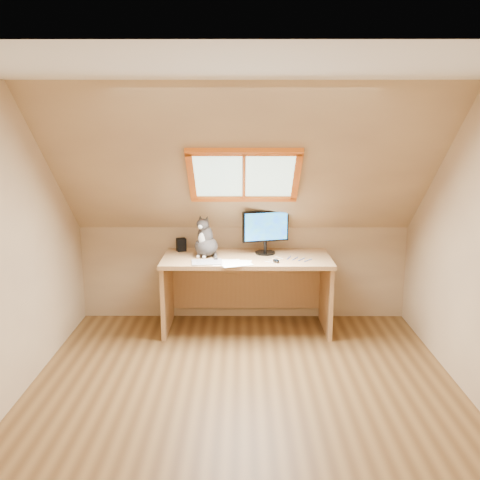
{
  "coord_description": "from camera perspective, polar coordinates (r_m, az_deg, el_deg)",
  "views": [
    {
      "loc": [
        -0.02,
        -3.84,
        2.1
      ],
      "look_at": [
        -0.04,
        1.0,
        1.03
      ],
      "focal_mm": 40.0,
      "sensor_mm": 36.0,
      "label": 1
    }
  ],
  "objects": [
    {
      "name": "papers",
      "position": [
        5.14,
        -1.33,
        -2.49
      ],
      "size": [
        0.35,
        0.3,
        0.01
      ],
      "color": "white",
      "rests_on": "desk"
    },
    {
      "name": "cables",
      "position": [
        5.29,
        5.25,
        -2.07
      ],
      "size": [
        0.51,
        0.26,
        0.01
      ],
      "color": "silver",
      "rests_on": "desk"
    },
    {
      "name": "graphics_tablet",
      "position": [
        5.16,
        -3.56,
        -2.38
      ],
      "size": [
        0.31,
        0.24,
        0.01
      ],
      "primitive_type": "cube",
      "rotation": [
        0.0,
        0.0,
        0.11
      ],
      "color": "#B2B2B7",
      "rests_on": "desk"
    },
    {
      "name": "room_shell",
      "position": [
        3.81,
        0.48,
        2.35
      ],
      "size": [
        3.52,
        3.52,
        2.41
      ],
      "color": "tan",
      "rests_on": "ground"
    },
    {
      "name": "desk_speaker",
      "position": [
        5.65,
        -6.29,
        -0.5
      ],
      "size": [
        0.12,
        0.12,
        0.13
      ],
      "primitive_type": "cube",
      "rotation": [
        0.0,
        0.0,
        0.33
      ],
      "color": "black",
      "rests_on": "desk"
    },
    {
      "name": "monitor",
      "position": [
        5.46,
        2.74,
        1.16
      ],
      "size": [
        0.48,
        0.21,
        0.45
      ],
      "color": "black",
      "rests_on": "desk"
    },
    {
      "name": "mouse",
      "position": [
        5.19,
        3.87,
        -2.22
      ],
      "size": [
        0.08,
        0.11,
        0.03
      ],
      "primitive_type": "ellipsoid",
      "rotation": [
        0.0,
        0.0,
        0.38
      ],
      "color": "black",
      "rests_on": "desk"
    },
    {
      "name": "cat",
      "position": [
        5.39,
        -3.69,
        -0.15
      ],
      "size": [
        0.33,
        0.35,
        0.43
      ],
      "color": "#433E3B",
      "rests_on": "desk"
    },
    {
      "name": "desk",
      "position": [
        5.52,
        0.7,
        -3.94
      ],
      "size": [
        1.69,
        0.74,
        0.77
      ],
      "color": "tan",
      "rests_on": "ground"
    },
    {
      "name": "ground",
      "position": [
        4.38,
        0.44,
        -16.19
      ],
      "size": [
        3.5,
        3.5,
        0.0
      ],
      "primitive_type": "plane",
      "color": "brown",
      "rests_on": "ground"
    }
  ]
}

